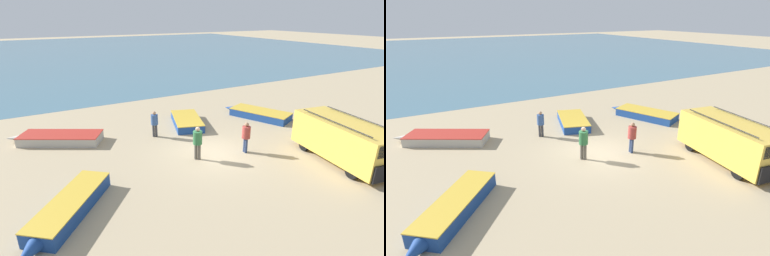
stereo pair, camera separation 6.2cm
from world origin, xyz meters
The scene contains 10 objects.
ground_plane centered at (0.00, 0.00, 0.00)m, with size 200.00×200.00×0.00m, color tan.
sea_water centered at (0.00, 52.00, 0.00)m, with size 120.00×80.00×0.01m, color #477084.
parked_van centered at (5.29, -3.88, 1.15)m, with size 2.89×5.51×2.20m.
fishing_rowboat_0 centered at (-7.40, -1.77, 0.30)m, with size 3.86×4.44×0.60m.
fishing_rowboat_1 centered at (6.29, 3.39, 0.27)m, with size 3.19×5.06×0.54m.
fishing_rowboat_2 centered at (1.08, 4.68, 0.26)m, with size 2.76×4.43×0.53m.
fishing_rowboat_3 centered at (-6.81, 5.65, 0.27)m, with size 5.26×3.64×0.53m.
fisherman_0 centered at (-0.94, -0.16, 1.05)m, with size 0.46×0.46×1.76m.
fisherman_1 centered at (1.71, -0.72, 1.01)m, with size 0.44×0.44×1.69m.
fisherman_2 centered at (-1.61, 3.74, 0.95)m, with size 0.42×0.42×1.60m.
Camera 1 is at (-8.02, -12.00, 6.94)m, focal length 28.00 mm.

